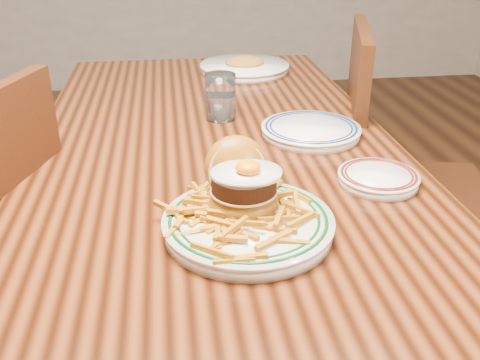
{
  "coord_description": "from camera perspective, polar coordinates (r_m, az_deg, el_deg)",
  "views": [
    {
      "loc": [
        -0.1,
        -1.18,
        1.23
      ],
      "look_at": [
        0.01,
        -0.41,
        0.84
      ],
      "focal_mm": 40.0,
      "sensor_mm": 36.0,
      "label": 1
    }
  ],
  "objects": [
    {
      "name": "table",
      "position": [
        1.32,
        -2.66,
        0.88
      ],
      "size": [
        0.85,
        1.6,
        0.75
      ],
      "color": "black",
      "rests_on": "floor"
    },
    {
      "name": "chair_right",
      "position": [
        1.69,
        15.83,
        0.22
      ],
      "size": [
        0.55,
        0.55,
        0.96
      ],
      "rotation": [
        0.0,
        0.0,
        2.86
      ],
      "color": "#391B0B",
      "rests_on": "floor"
    },
    {
      "name": "main_plate",
      "position": [
        0.9,
        0.65,
        -2.98
      ],
      "size": [
        0.29,
        0.3,
        0.14
      ],
      "rotation": [
        0.0,
        0.0,
        0.07
      ],
      "color": "white",
      "rests_on": "table"
    },
    {
      "name": "side_plate",
      "position": [
        1.09,
        14.54,
        0.28
      ],
      "size": [
        0.16,
        0.16,
        0.02
      ],
      "rotation": [
        0.0,
        0.0,
        -0.08
      ],
      "color": "white",
      "rests_on": "table"
    },
    {
      "name": "rear_plate",
      "position": [
        1.3,
        7.56,
        5.32
      ],
      "size": [
        0.24,
        0.24,
        0.03
      ],
      "rotation": [
        0.0,
        0.0,
        0.13
      ],
      "color": "white",
      "rests_on": "table"
    },
    {
      "name": "water_glass",
      "position": [
        1.39,
        -2.09,
        8.59
      ],
      "size": [
        0.08,
        0.08,
        0.12
      ],
      "color": "white",
      "rests_on": "table"
    },
    {
      "name": "far_plate",
      "position": [
        1.84,
        0.48,
        11.95
      ],
      "size": [
        0.3,
        0.3,
        0.05
      ],
      "rotation": [
        0.0,
        0.0,
        -0.4
      ],
      "color": "white",
      "rests_on": "table"
    }
  ]
}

